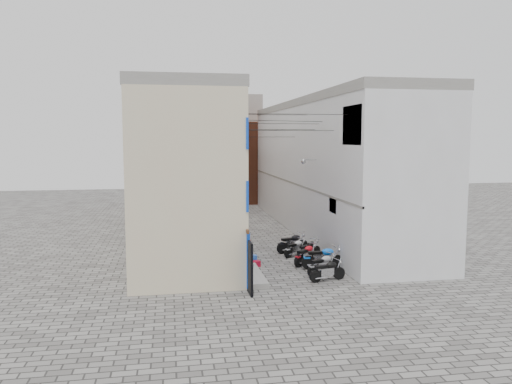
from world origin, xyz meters
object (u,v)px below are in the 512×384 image
motorcycle_b (323,264)px  red_crate (255,264)px  person_a (248,258)px  person_b (246,255)px  water_jug_far (253,259)px  water_jug_near (254,260)px  motorcycle_d (306,254)px  motorcycle_g (293,242)px  motorcycle_c (323,256)px  motorcycle_e (309,249)px  motorcycle_a (328,270)px  motorcycle_f (296,247)px

motorcycle_b → red_crate: 3.56m
person_a → red_crate: (0.80, 2.84, -1.00)m
person_a → motorcycle_b: bearing=-82.8°
person_b → water_jug_far: bearing=15.2°
water_jug_near → red_crate: 0.40m
motorcycle_b → person_b: bearing=-116.0°
red_crate → motorcycle_d: bearing=-1.1°
motorcycle_b → motorcycle_g: (-0.27, 4.83, 0.05)m
motorcycle_c → water_jug_far: 3.62m
motorcycle_c → motorcycle_e: motorcycle_c is taller
motorcycle_e → person_a: bearing=-84.5°
motorcycle_e → water_jug_far: motorcycle_e is taller
motorcycle_c → water_jug_far: (-3.20, 1.64, -0.40)m
motorcycle_d → person_a: bearing=-91.3°
motorcycle_b → water_jug_far: (-2.87, 2.68, -0.32)m
person_b → red_crate: 2.45m
person_a → water_jug_far: (0.80, 3.45, -0.92)m
motorcycle_a → person_a: (-3.57, 0.24, 0.61)m
motorcycle_e → motorcycle_c: bearing=-34.2°
motorcycle_f → red_crate: bearing=-88.3°
motorcycle_e → water_jug_near: 3.10m
water_jug_far → water_jug_near: bearing=-90.0°
motorcycle_b → water_jug_near: 3.79m
motorcycle_d → motorcycle_g: 2.81m
motorcycle_a → water_jug_near: (-2.77, 3.47, -0.28)m
motorcycle_e → motorcycle_g: bearing=154.4°
water_jug_far → motorcycle_c: bearing=-27.1°
motorcycle_a → water_jug_far: bearing=-157.2°
motorcycle_g → red_crate: 3.82m
motorcycle_b → person_a: person_a is taller
motorcycle_d → motorcycle_g: bearing=140.1°
water_jug_near → motorcycle_b: bearing=-40.5°
person_b → motorcycle_d: bearing=-27.5°
person_b → motorcycle_b: bearing=-57.8°
motorcycle_a → motorcycle_c: bearing=154.0°
motorcycle_d → water_jug_far: motorcycle_d is taller
motorcycle_e → motorcycle_f: 1.01m
person_b → water_jug_near: person_b is taller
motorcycle_c → red_crate: size_ratio=4.70×
motorcycle_g → person_b: person_b is taller
motorcycle_a → motorcycle_f: size_ratio=1.04×
motorcycle_f → water_jug_far: size_ratio=3.93×
red_crate → person_b: bearing=-110.8°
motorcycle_b → water_jug_far: bearing=-159.7°
motorcycle_a → motorcycle_d: (-0.14, 3.03, 0.04)m
motorcycle_c → person_a: (-4.00, -1.82, 0.52)m
motorcycle_c → water_jug_near: motorcycle_c is taller
motorcycle_d → motorcycle_e: (0.41, 0.97, 0.01)m
motorcycle_b → motorcycle_c: size_ratio=0.87×
motorcycle_b → motorcycle_f: (-0.32, 3.87, -0.04)m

